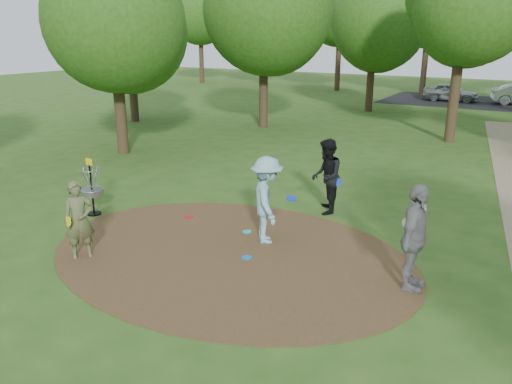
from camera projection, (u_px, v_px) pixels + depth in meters
The scene contains 13 objects.
ground at pixel (229, 254), 10.98m from camera, with size 100.00×100.00×0.00m, color #2D5119.
dirt_clearing at pixel (229, 253), 10.97m from camera, with size 8.40×8.40×0.02m, color #47301C.
parking_lot at pixel (488, 103), 34.73m from camera, with size 14.00×8.00×0.01m, color black.
player_observer_with_disc at pixel (79, 220), 10.57m from camera, with size 0.70×0.75×1.71m.
player_throwing_with_disc at pixel (267, 200), 11.33m from camera, with size 1.50×1.50×2.03m.
player_walking_with_disc at pixel (326, 176), 13.23m from camera, with size 1.07×1.19×2.01m.
player_waiting_with_disc at pixel (414, 238), 9.18m from camera, with size 0.51×1.21×2.07m.
disc_ground_cyan at pixel (247, 232), 12.13m from camera, with size 0.22×0.22×0.02m, color #19CFBC.
disc_ground_blue at pixel (247, 258), 10.73m from camera, with size 0.22×0.22×0.02m, color #0C7CD6.
disc_ground_red at pixel (189, 217), 13.09m from camera, with size 0.22×0.22×0.02m, color red.
car_left at pixel (450, 92), 35.37m from camera, with size 1.49×3.71×1.26m, color #9CA0A4.
disc_golf_basket at pixel (91, 183), 13.11m from camera, with size 0.63×0.63×1.54m.
tree_ring at pixel (385, 18), 16.87m from camera, with size 37.02×45.33×8.87m.
Camera 1 is at (5.57, -8.38, 4.64)m, focal length 35.00 mm.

